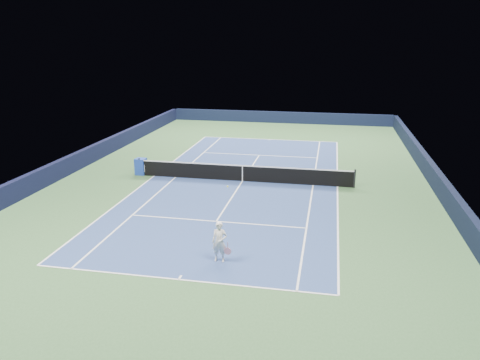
# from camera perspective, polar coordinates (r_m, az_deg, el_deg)

# --- Properties ---
(ground) EXTENTS (40.00, 40.00, 0.00)m
(ground) POSITION_cam_1_polar(r_m,az_deg,el_deg) (27.48, 0.30, -0.14)
(ground) COLOR #32572F
(ground) RESTS_ON ground
(wall_far) EXTENTS (22.00, 0.35, 1.10)m
(wall_far) POSITION_cam_1_polar(r_m,az_deg,el_deg) (46.50, 4.93, 7.62)
(wall_far) COLOR black
(wall_far) RESTS_ON ground
(wall_right) EXTENTS (0.35, 40.00, 1.10)m
(wall_right) POSITION_cam_1_polar(r_m,az_deg,el_deg) (27.52, 23.03, -0.32)
(wall_right) COLOR black
(wall_right) RESTS_ON ground
(wall_left) EXTENTS (0.35, 40.00, 1.10)m
(wall_left) POSITION_cam_1_polar(r_m,az_deg,el_deg) (31.15, -19.67, 1.97)
(wall_left) COLOR black
(wall_left) RESTS_ON ground
(court_surface) EXTENTS (10.97, 23.77, 0.01)m
(court_surface) POSITION_cam_1_polar(r_m,az_deg,el_deg) (27.48, 0.30, -0.13)
(court_surface) COLOR navy
(court_surface) RESTS_ON ground
(baseline_far) EXTENTS (10.97, 0.08, 0.00)m
(baseline_far) POSITION_cam_1_polar(r_m,az_deg,el_deg) (38.85, 3.61, 4.96)
(baseline_far) COLOR white
(baseline_far) RESTS_ON ground
(baseline_near) EXTENTS (10.97, 0.08, 0.00)m
(baseline_near) POSITION_cam_1_polar(r_m,az_deg,el_deg) (16.83, -7.49, -11.93)
(baseline_near) COLOR white
(baseline_near) RESTS_ON ground
(sideline_doubles_right) EXTENTS (0.08, 23.77, 0.00)m
(sideline_doubles_right) POSITION_cam_1_polar(r_m,az_deg,el_deg) (27.04, 11.80, -0.78)
(sideline_doubles_right) COLOR white
(sideline_doubles_right) RESTS_ON ground
(sideline_doubles_left) EXTENTS (0.08, 23.77, 0.00)m
(sideline_doubles_left) POSITION_cam_1_polar(r_m,az_deg,el_deg) (28.96, -10.42, 0.50)
(sideline_doubles_left) COLOR white
(sideline_doubles_left) RESTS_ON ground
(sideline_singles_right) EXTENTS (0.08, 23.77, 0.00)m
(sideline_singles_right) POSITION_cam_1_polar(r_m,az_deg,el_deg) (27.04, 8.90, -0.62)
(sideline_singles_right) COLOR white
(sideline_singles_right) RESTS_ON ground
(sideline_singles_left) EXTENTS (0.08, 23.77, 0.00)m
(sideline_singles_left) POSITION_cam_1_polar(r_m,az_deg,el_deg) (28.50, -7.85, 0.35)
(sideline_singles_left) COLOR white
(sideline_singles_left) RESTS_ON ground
(service_line_far) EXTENTS (8.23, 0.08, 0.00)m
(service_line_far) POSITION_cam_1_polar(r_m,az_deg,el_deg) (33.55, 2.36, 3.05)
(service_line_far) COLOR white
(service_line_far) RESTS_ON ground
(service_line_near) EXTENTS (8.23, 0.08, 0.00)m
(service_line_near) POSITION_cam_1_polar(r_m,az_deg,el_deg) (21.58, -2.90, -5.05)
(service_line_near) COLOR white
(service_line_near) RESTS_ON ground
(center_service_line) EXTENTS (0.08, 12.80, 0.00)m
(center_service_line) POSITION_cam_1_polar(r_m,az_deg,el_deg) (27.48, 0.30, -0.12)
(center_service_line) COLOR white
(center_service_line) RESTS_ON ground
(center_mark_far) EXTENTS (0.08, 0.30, 0.00)m
(center_mark_far) POSITION_cam_1_polar(r_m,az_deg,el_deg) (38.70, 3.58, 4.92)
(center_mark_far) COLOR white
(center_mark_far) RESTS_ON ground
(center_mark_near) EXTENTS (0.08, 0.30, 0.00)m
(center_mark_near) POSITION_cam_1_polar(r_m,az_deg,el_deg) (16.95, -7.33, -11.69)
(center_mark_near) COLOR white
(center_mark_near) RESTS_ON ground
(tennis_net) EXTENTS (12.90, 0.10, 1.07)m
(tennis_net) POSITION_cam_1_polar(r_m,az_deg,el_deg) (27.33, 0.30, 0.87)
(tennis_net) COLOR black
(tennis_net) RESTS_ON ground
(sponsor_cube) EXTENTS (0.66, 0.61, 1.00)m
(sponsor_cube) POSITION_cam_1_polar(r_m,az_deg,el_deg) (29.35, -11.98, 1.62)
(sponsor_cube) COLOR #1D3EB0
(sponsor_cube) RESTS_ON ground
(tennis_player) EXTENTS (0.75, 1.23, 2.68)m
(tennis_player) POSITION_cam_1_polar(r_m,az_deg,el_deg) (17.63, -2.49, -7.54)
(tennis_player) COLOR white
(tennis_player) RESTS_ON ground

